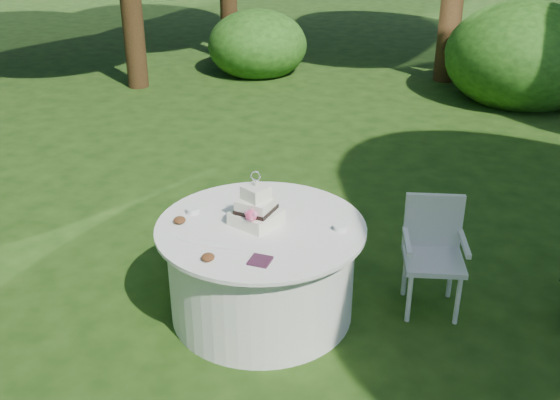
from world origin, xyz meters
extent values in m
plane|color=#19330E|center=(0.00, 0.00, 0.00)|extent=(80.00, 80.00, 0.00)
cube|color=#411C32|center=(0.18, -0.49, 0.78)|extent=(0.14, 0.14, 0.02)
ellipsoid|color=white|center=(-0.26, -0.38, 0.78)|extent=(0.48, 0.07, 0.01)
cylinder|color=white|center=(0.00, 0.00, 0.37)|extent=(1.40, 1.40, 0.74)
cylinder|color=silver|center=(0.00, 0.00, 0.76)|extent=(1.56, 1.56, 0.03)
cube|color=white|center=(-0.04, 0.02, 0.82)|extent=(0.39, 0.39, 0.10)
cube|color=silver|center=(-0.04, 0.02, 0.92)|extent=(0.26, 0.26, 0.10)
cube|color=white|center=(-0.04, 0.02, 1.02)|extent=(0.22, 0.22, 0.10)
cube|color=black|center=(-0.04, 0.02, 0.89)|extent=(0.28, 0.28, 0.03)
sphere|color=#F3477B|center=(-0.02, -0.13, 0.91)|extent=(0.08, 0.08, 0.08)
cylinder|color=white|center=(-0.04, 0.02, 1.09)|extent=(0.01, 0.01, 0.05)
torus|color=white|center=(-0.04, 0.02, 1.16)|extent=(0.08, 0.02, 0.08)
cube|color=silver|center=(1.23, 0.48, 0.44)|extent=(0.55, 0.55, 0.04)
cube|color=silver|center=(1.17, 0.67, 0.68)|extent=(0.44, 0.16, 0.45)
cylinder|color=white|center=(1.10, 0.26, 0.21)|extent=(0.04, 0.04, 0.42)
cylinder|color=white|center=(1.45, 0.35, 0.21)|extent=(0.04, 0.04, 0.42)
cylinder|color=silver|center=(1.00, 0.61, 0.21)|extent=(0.04, 0.04, 0.42)
cylinder|color=silver|center=(1.36, 0.70, 0.21)|extent=(0.04, 0.04, 0.42)
cube|color=white|center=(1.02, 0.42, 0.60)|extent=(0.14, 0.40, 0.04)
cube|color=silver|center=(1.43, 0.53, 0.60)|extent=(0.14, 0.40, 0.04)
cylinder|color=white|center=(0.57, 0.13, 0.79)|extent=(0.10, 0.10, 0.04)
cylinder|color=white|center=(-0.27, 0.49, 0.79)|extent=(0.10, 0.10, 0.04)
cylinder|color=white|center=(-0.56, 0.01, 0.79)|extent=(0.10, 0.10, 0.04)
ellipsoid|color=#562D16|center=(-0.15, -0.58, 0.79)|extent=(0.09, 0.09, 0.05)
ellipsoid|color=#562D16|center=(-0.58, -0.17, 0.79)|extent=(0.09, 0.09, 0.05)
camera|label=1|loc=(1.55, -3.96, 3.05)|focal=42.00mm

